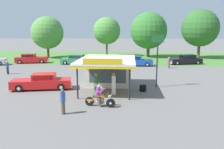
{
  "coord_description": "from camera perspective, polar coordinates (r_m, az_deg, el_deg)",
  "views": [
    {
      "loc": [
        3.58,
        -18.55,
        5.28
      ],
      "look_at": [
        1.94,
        2.37,
        1.4
      ],
      "focal_mm": 37.78,
      "sensor_mm": 36.0,
      "label": 1
    }
  ],
  "objects": [
    {
      "name": "gas_pump_nearside",
      "position": [
        19.65,
        -3.85,
        -2.62
      ],
      "size": [
        0.44,
        0.44,
        1.84
      ],
      "color": "slate",
      "rests_on": "ground"
    },
    {
      "name": "bystander_standing_back_lot",
      "position": [
        31.97,
        -23.97,
        1.64
      ],
      "size": [
        0.34,
        0.34,
        1.65
      ],
      "color": "black",
      "rests_on": "ground"
    },
    {
      "name": "tree_oak_far_right",
      "position": [
        48.84,
        -15.36,
        9.64
      ],
      "size": [
        6.35,
        6.35,
        8.13
      ],
      "color": "brown",
      "rests_on": "ground"
    },
    {
      "name": "parked_car_back_row_far_left",
      "position": [
        39.93,
        17.44,
        3.4
      ],
      "size": [
        5.53,
        2.88,
        1.53
      ],
      "color": "black",
      "rests_on": "ground"
    },
    {
      "name": "tree_oak_right",
      "position": [
        49.35,
        20.72,
        10.33
      ],
      "size": [
        7.16,
        7.16,
        9.44
      ],
      "color": "brown",
      "rests_on": "ground"
    },
    {
      "name": "motorcycle_with_rider",
      "position": [
        16.7,
        -3.07,
        -5.62
      ],
      "size": [
        2.19,
        0.75,
        1.58
      ],
      "color": "black",
      "rests_on": "ground"
    },
    {
      "name": "bystander_strolling_foreground",
      "position": [
        15.47,
        -11.82,
        -6.3
      ],
      "size": [
        0.34,
        0.34,
        1.66
      ],
      "color": "brown",
      "rests_on": "ground"
    },
    {
      "name": "roadside_pole_sign",
      "position": [
        22.43,
        10.94,
        5.38
      ],
      "size": [
        1.1,
        0.12,
        4.94
      ],
      "color": "black",
      "rests_on": "ground"
    },
    {
      "name": "bystander_admiring_sedan",
      "position": [
        34.95,
        13.62,
        2.87
      ],
      "size": [
        0.34,
        0.34,
        1.59
      ],
      "color": "brown",
      "rests_on": "ground"
    },
    {
      "name": "service_station_kiosk",
      "position": [
        22.82,
        -0.79,
        1.34
      ],
      "size": [
        4.98,
        7.49,
        3.26
      ],
      "color": "beige",
      "rests_on": "ground"
    },
    {
      "name": "gas_pump_offside",
      "position": [
        19.48,
        0.41,
        -2.59
      ],
      "size": [
        0.44,
        0.44,
        1.92
      ],
      "color": "slate",
      "rests_on": "ground"
    },
    {
      "name": "tree_oak_far_left",
      "position": [
        50.21,
        -1.36,
        10.45
      ],
      "size": [
        5.69,
        5.69,
        8.19
      ],
      "color": "brown",
      "rests_on": "ground"
    },
    {
      "name": "grass_verge_strip",
      "position": [
        48.97,
        0.27,
        4.29
      ],
      "size": [
        120.0,
        24.0,
        0.01
      ],
      "primitive_type": "cube",
      "color": "#477A33",
      "rests_on": "ground"
    },
    {
      "name": "ground_plane",
      "position": [
        19.62,
        -6.21,
        -5.2
      ],
      "size": [
        300.0,
        300.0,
        0.0
      ],
      "primitive_type": "plane",
      "color": "slate"
    },
    {
      "name": "parked_car_back_row_centre",
      "position": [
        38.53,
        -8.39,
        3.54
      ],
      "size": [
        5.59,
        2.13,
        1.55
      ],
      "color": "#2D844C",
      "rests_on": "ground"
    },
    {
      "name": "bystander_leaning_by_kiosk",
      "position": [
        31.39,
        -4.91,
        2.24
      ],
      "size": [
        0.34,
        0.34,
        1.52
      ],
      "color": "black",
      "rests_on": "ground"
    },
    {
      "name": "parked_car_back_row_left",
      "position": [
        41.73,
        -18.96,
        3.62
      ],
      "size": [
        5.57,
        2.79,
        1.55
      ],
      "color": "red",
      "rests_on": "ground"
    },
    {
      "name": "tree_oak_left",
      "position": [
        49.08,
        8.76,
        10.36
      ],
      "size": [
        7.41,
        7.41,
        9.09
      ],
      "color": "brown",
      "rests_on": "ground"
    },
    {
      "name": "featured_classic_sedan",
      "position": [
        22.58,
        -16.58,
        -1.78
      ],
      "size": [
        5.75,
        2.93,
        1.45
      ],
      "color": "red",
      "rests_on": "ground"
    },
    {
      "name": "parked_car_back_row_right",
      "position": [
        36.5,
        5.59,
        3.22
      ],
      "size": [
        5.4,
        2.03,
        1.53
      ],
      "color": "#19479E",
      "rests_on": "ground"
    },
    {
      "name": "spare_tire_stack",
      "position": [
        21.18,
        7.48,
        -3.3
      ],
      "size": [
        0.6,
        0.6,
        0.54
      ],
      "color": "black",
      "rests_on": "ground"
    }
  ]
}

